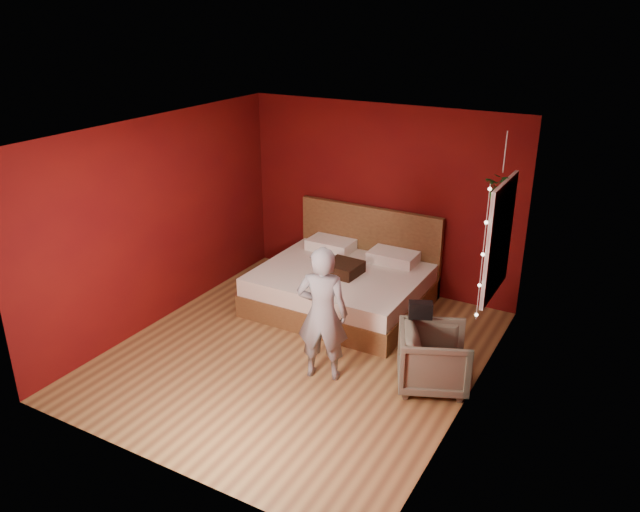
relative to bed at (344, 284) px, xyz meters
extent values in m
plane|color=olive|center=(0.11, -1.39, -0.31)|extent=(4.50, 4.50, 0.00)
cube|color=#590C09|center=(0.11, 0.87, 0.99)|extent=(4.00, 0.02, 2.60)
cube|color=#590C09|center=(0.11, -3.65, 0.99)|extent=(4.00, 0.02, 2.60)
cube|color=#590C09|center=(-1.90, -1.39, 0.99)|extent=(0.02, 4.50, 2.60)
cube|color=#590C09|center=(2.12, -1.39, 0.99)|extent=(0.02, 4.50, 2.60)
cube|color=white|center=(0.11, -1.39, 2.30)|extent=(4.00, 4.50, 0.02)
cube|color=white|center=(2.08, -0.49, 1.19)|extent=(0.04, 0.97, 1.27)
cube|color=black|center=(2.07, -0.49, 1.19)|extent=(0.02, 0.85, 1.15)
cube|color=white|center=(2.06, -0.49, 1.19)|extent=(0.03, 0.05, 1.15)
cube|color=white|center=(2.06, -0.49, 1.19)|extent=(0.03, 0.85, 0.05)
cylinder|color=silver|center=(2.05, -1.01, 1.19)|extent=(0.01, 0.01, 1.45)
sphere|color=#FFF2CC|center=(2.05, -1.01, 0.52)|extent=(0.04, 0.04, 0.04)
sphere|color=#FFF2CC|center=(2.05, -1.01, 0.86)|extent=(0.04, 0.04, 0.04)
sphere|color=#FFF2CC|center=(2.05, -1.01, 1.19)|extent=(0.04, 0.04, 0.04)
sphere|color=#FFF2CC|center=(2.05, -1.01, 1.53)|extent=(0.04, 0.04, 0.04)
sphere|color=#FFF2CC|center=(2.05, -1.01, 1.87)|extent=(0.04, 0.04, 0.04)
cube|color=brown|center=(0.00, -0.10, -0.16)|extent=(2.14, 1.82, 0.30)
cube|color=silver|center=(0.00, -0.10, 0.11)|extent=(2.10, 1.78, 0.24)
cube|color=brown|center=(0.00, 0.77, 0.28)|extent=(2.14, 0.09, 1.18)
cube|color=white|center=(-0.48, 0.51, 0.30)|extent=(0.64, 0.41, 0.15)
cube|color=white|center=(0.48, 0.51, 0.30)|extent=(0.64, 0.41, 0.15)
imported|color=slate|center=(0.59, -1.67, 0.46)|extent=(0.64, 0.52, 1.52)
imported|color=#6A6654|center=(1.71, -1.26, 0.03)|extent=(0.96, 0.95, 0.67)
cube|color=black|center=(1.47, -1.07, 0.45)|extent=(0.28, 0.22, 0.18)
cube|color=black|center=(0.07, -0.17, 0.31)|extent=(0.46, 0.46, 0.16)
cylinder|color=silver|center=(1.99, -0.28, 2.07)|extent=(0.01, 0.01, 0.44)
imported|color=#1C5C1A|center=(1.99, -0.28, 1.67)|extent=(0.40, 0.37, 0.36)
camera|label=1|loc=(3.45, -6.81, 3.52)|focal=35.00mm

